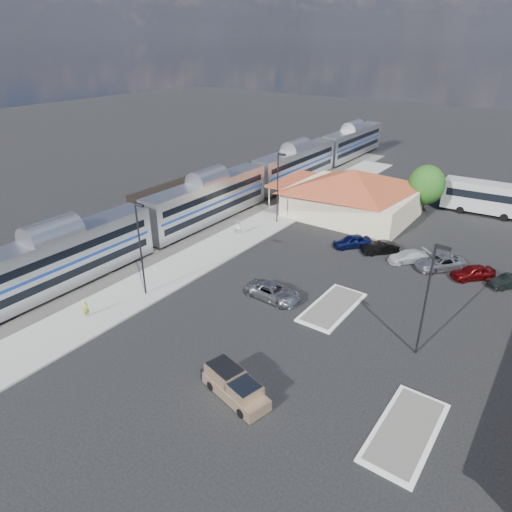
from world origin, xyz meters
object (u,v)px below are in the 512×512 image
Objects in this scene: coach_bus at (497,198)px; pickup_truck at (236,387)px; suv at (273,292)px; station_depot at (352,193)px.

pickup_truck is at bearing 166.80° from coach_bus.
suv is at bearing 36.52° from pickup_truck.
suv is at bearing 156.33° from coach_bus.
suv is (3.47, -23.74, -2.41)m from station_depot.
station_depot is at bearing 11.04° from suv.
pickup_truck is at bearing -76.74° from station_depot.
pickup_truck reaches higher than suv.
station_depot is 36.63m from pickup_truck.
coach_bus is (15.50, 10.85, -0.68)m from station_depot.
pickup_truck is at bearing -154.72° from suv.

